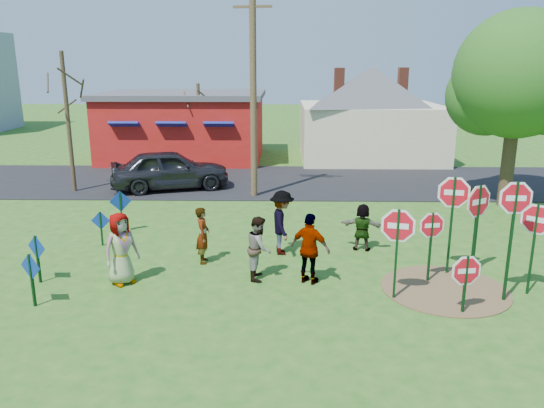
{
  "coord_description": "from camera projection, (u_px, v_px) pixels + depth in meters",
  "views": [
    {
      "loc": [
        0.35,
        -13.55,
        5.61
      ],
      "look_at": [
        0.04,
        1.74,
        1.5
      ],
      "focal_mm": 35.0,
      "sensor_mm": 36.0,
      "label": 1
    }
  ],
  "objects": [
    {
      "name": "dirt_patch",
      "position": [
        445.0,
        289.0,
        13.48
      ],
      "size": [
        3.2,
        3.2,
        0.03
      ],
      "primitive_type": "cylinder",
      "color": "brown",
      "rests_on": "ground"
    },
    {
      "name": "stop_sign_d",
      "position": [
        478.0,
        208.0,
        13.95
      ],
      "size": [
        1.03,
        0.65,
        2.66
      ],
      "rotation": [
        0.0,
        0.0,
        0.56
      ],
      "color": "black",
      "rests_on": "ground"
    },
    {
      "name": "person_b",
      "position": [
        203.0,
        235.0,
        15.13
      ],
      "size": [
        0.42,
        0.62,
        1.64
      ],
      "primitive_type": "imported",
      "rotation": [
        0.0,
        0.0,
        1.62
      ],
      "color": "#267D60",
      "rests_on": "ground"
    },
    {
      "name": "person_d",
      "position": [
        282.0,
        223.0,
        15.81
      ],
      "size": [
        0.86,
        1.33,
        1.94
      ],
      "primitive_type": "imported",
      "rotation": [
        0.0,
        0.0,
        1.68
      ],
      "color": "#2D2E31",
      "rests_on": "ground"
    },
    {
      "name": "bare_tree_west",
      "position": [
        66.0,
        103.0,
        22.68
      ],
      "size": [
        1.8,
        1.8,
        6.06
      ],
      "color": "#382819",
      "rests_on": "ground"
    },
    {
      "name": "person_a",
      "position": [
        121.0,
        249.0,
        13.65
      ],
      "size": [
        1.09,
        1.09,
        1.91
      ],
      "primitive_type": "imported",
      "rotation": [
        0.0,
        0.0,
        0.8
      ],
      "color": "#3D5185",
      "rests_on": "ground"
    },
    {
      "name": "road",
      "position": [
        275.0,
        181.0,
        25.64
      ],
      "size": [
        120.0,
        7.5,
        0.04
      ],
      "primitive_type": "cube",
      "color": "black",
      "rests_on": "ground"
    },
    {
      "name": "blue_diamond_d",
      "position": [
        121.0,
        207.0,
        17.78
      ],
      "size": [
        0.69,
        0.24,
        1.45
      ],
      "rotation": [
        0.0,
        0.0,
        0.31
      ],
      "color": "black",
      "rests_on": "ground"
    },
    {
      "name": "bare_tree_east",
      "position": [
        199.0,
        114.0,
        28.32
      ],
      "size": [
        1.8,
        1.8,
        4.52
      ],
      "color": "#382819",
      "rests_on": "ground"
    },
    {
      "name": "ground",
      "position": [
        269.0,
        273.0,
        14.54
      ],
      "size": [
        120.0,
        120.0,
        0.0
      ],
      "primitive_type": "plane",
      "color": "#245618",
      "rests_on": "ground"
    },
    {
      "name": "suv",
      "position": [
        170.0,
        169.0,
        23.83
      ],
      "size": [
        5.61,
        3.52,
        1.78
      ],
      "primitive_type": "imported",
      "rotation": [
        0.0,
        0.0,
        1.86
      ],
      "color": "#313237",
      "rests_on": "road"
    },
    {
      "name": "stop_sign_c",
      "position": [
        514.0,
        214.0,
        12.3
      ],
      "size": [
        1.06,
        0.07,
        3.11
      ],
      "rotation": [
        0.0,
        0.0,
        0.0
      ],
      "color": "black",
      "rests_on": "ground"
    },
    {
      "name": "person_c",
      "position": [
        259.0,
        248.0,
        14.03
      ],
      "size": [
        0.67,
        0.85,
        1.7
      ],
      "primitive_type": "imported",
      "rotation": [
        0.0,
        0.0,
        1.54
      ],
      "color": "#93573B",
      "rests_on": "ground"
    },
    {
      "name": "stop_sign_f",
      "position": [
        536.0,
        227.0,
        12.81
      ],
      "size": [
        0.81,
        0.66,
        2.45
      ],
      "rotation": [
        0.0,
        0.0,
        -0.68
      ],
      "color": "black",
      "rests_on": "ground"
    },
    {
      "name": "utility_pole",
      "position": [
        253.0,
        87.0,
        21.66
      ],
      "size": [
        2.14,
        0.43,
        8.79
      ],
      "rotation": [
        0.0,
        0.0,
        -0.15
      ],
      "color": "#4C3823",
      "rests_on": "ground"
    },
    {
      "name": "red_building",
      "position": [
        185.0,
        125.0,
        31.52
      ],
      "size": [
        9.4,
        7.69,
        3.9
      ],
      "color": "#9B170F",
      "rests_on": "ground"
    },
    {
      "name": "person_e",
      "position": [
        310.0,
        249.0,
        13.67
      ],
      "size": [
        1.19,
        0.92,
        1.89
      ],
      "primitive_type": "imported",
      "rotation": [
        0.0,
        0.0,
        2.65
      ],
      "color": "#56335C",
      "rests_on": "ground"
    },
    {
      "name": "cream_house",
      "position": [
        371.0,
        109.0,
        31.06
      ],
      "size": [
        9.4,
        9.4,
        6.5
      ],
      "color": "beige",
      "rests_on": "ground"
    },
    {
      "name": "blue_diamond_a",
      "position": [
        31.0,
        274.0,
        12.37
      ],
      "size": [
        0.59,
        0.32,
        1.33
      ],
      "rotation": [
        0.0,
        0.0,
        -0.47
      ],
      "color": "black",
      "rests_on": "ground"
    },
    {
      "name": "stop_sign_g",
      "position": [
        431.0,
        232.0,
        13.64
      ],
      "size": [
        0.91,
        0.19,
        2.01
      ],
      "rotation": [
        0.0,
        0.0,
        0.19
      ],
      "color": "black",
      "rests_on": "ground"
    },
    {
      "name": "stop_sign_e",
      "position": [
        466.0,
        274.0,
        12.0
      ],
      "size": [
        0.95,
        0.18,
        1.52
      ],
      "rotation": [
        0.0,
        0.0,
        0.17
      ],
      "color": "black",
      "rests_on": "ground"
    },
    {
      "name": "person_f",
      "position": [
        362.0,
        227.0,
        16.16
      ],
      "size": [
        1.43,
        0.75,
        1.47
      ],
      "primitive_type": "imported",
      "rotation": [
        0.0,
        0.0,
        2.9
      ],
      "color": "#1E4E33",
      "rests_on": "ground"
    },
    {
      "name": "leafy_tree",
      "position": [
        521.0,
        82.0,
        20.23
      ],
      "size": [
        5.34,
        4.87,
        7.58
      ],
      "color": "#382819",
      "rests_on": "ground"
    },
    {
      "name": "blue_diamond_b",
      "position": [
        37.0,
        253.0,
        13.73
      ],
      "size": [
        0.58,
        0.33,
        1.31
      ],
      "rotation": [
        0.0,
        0.0,
        -0.5
      ],
      "color": "black",
      "rests_on": "ground"
    },
    {
      "name": "stop_sign_a",
      "position": [
        398.0,
        234.0,
        12.56
      ],
      "size": [
        1.08,
        0.27,
        2.42
      ],
      "rotation": [
        0.0,
        0.0,
        -0.23
      ],
      "color": "black",
      "rests_on": "ground"
    },
    {
      "name": "blue_diamond_c",
      "position": [
        101.0,
        225.0,
        16.57
      ],
      "size": [
        0.6,
        0.06,
        1.12
      ],
      "rotation": [
        0.0,
        0.0,
        0.02
      ],
      "color": "black",
      "rests_on": "ground"
    },
    {
      "name": "stop_sign_b",
      "position": [
        453.0,
        201.0,
        13.99
      ],
      "size": [
        1.13,
        0.23,
        2.86
      ],
      "rotation": [
        0.0,
        0.0,
        -0.18
      ],
      "color": "black",
      "rests_on": "ground"
    }
  ]
}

